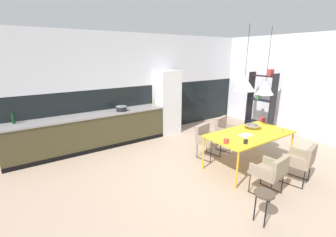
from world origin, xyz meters
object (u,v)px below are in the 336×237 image
Objects in this scene: open_shelf_unit at (261,101)px; pendant_lamp_over_table_near at (244,84)px; armchair_near_window at (272,170)px; dining_table at (250,135)px; fruit_bowl at (252,126)px; bottle_wine_green at (154,103)px; armchair_head_of_table at (225,129)px; armchair_facing_counter at (302,159)px; side_stool at (264,197)px; pendant_lamp_over_table_far at (265,88)px; mug_short_terracotta at (226,141)px; armchair_corner_seat at (207,137)px; mug_glass_clear at (281,130)px; open_book at (246,135)px; refrigerator_column at (167,102)px; bottle_oil_tall at (13,119)px; cooking_pot at (121,109)px; mug_dark_espresso at (246,141)px.

pendant_lamp_over_table_near is (-2.68, -1.38, 0.85)m from open_shelf_unit.
dining_table is at bearing 52.34° from armchair_near_window.
bottle_wine_green is at bearing 114.94° from fruit_bowl.
armchair_head_of_table is 2.07m from open_shelf_unit.
armchair_facing_counter reaches higher than dining_table.
dining_table is 2.43× the size of armchair_facing_counter.
armchair_facing_counter is 1.54× the size of side_stool.
pendant_lamp_over_table_far is (-1.94, -1.33, 0.71)m from open_shelf_unit.
mug_short_terracotta reaches higher than armchair_near_window.
armchair_corner_seat is 1.74m from armchair_near_window.
side_stool is (-1.84, -0.88, -0.37)m from mug_glass_clear.
open_book is (-0.51, -1.00, 0.24)m from armchair_head_of_table.
refrigerator_column is 0.98× the size of open_shelf_unit.
bottle_oil_tall is (-3.27, 0.38, -0.01)m from bottle_wine_green.
open_book is (-0.53, -0.24, -0.05)m from fruit_bowl.
armchair_head_of_table is 2.06m from bottle_wine_green.
pendant_lamp_over_table_near is (0.89, 1.19, 1.38)m from side_stool.
mug_glass_clear is 0.44× the size of bottle_wine_green.
bottle_wine_green is (-0.39, 1.77, 0.53)m from armchair_corner_seat.
armchair_corner_seat is at bearing 65.69° from mug_short_terracotta.
cooking_pot is 0.24× the size of pendant_lamp_over_table_near.
armchair_near_window is at bearing -129.29° from fruit_bowl.
armchair_facing_counter is at bearing -11.57° from armchair_near_window.
mug_glass_clear reaches higher than dining_table.
armchair_facing_counter is 2.73× the size of cooking_pot.
dining_table is 0.98m from armchair_corner_seat.
armchair_near_window is 6.33× the size of mug_dark_espresso.
pendant_lamp_over_table_far is (1.21, 0.12, 0.87)m from mug_short_terracotta.
mug_dark_espresso reaches higher than armchair_corner_seat.
bottle_oil_tall is (-4.33, 3.96, 0.51)m from armchair_facing_counter.
refrigerator_column is 6.26× the size of fruit_bowl.
open_shelf_unit is at bearing 176.92° from armchair_head_of_table.
mug_glass_clear is at bearing 20.26° from armchair_near_window.
mug_short_terracotta is (-0.43, -0.96, 0.31)m from armchair_corner_seat.
open_book is 2.07× the size of mug_glass_clear.
armchair_corner_seat is 0.94× the size of armchair_head_of_table.
armchair_head_of_table is 2.69× the size of fruit_bowl.
mug_short_terracotta reaches higher than armchair_corner_seat.
bottle_oil_tall is at bearing -42.45° from armchair_corner_seat.
bottle_wine_green is at bearing 93.88° from armchair_facing_counter.
pendant_lamp_over_table_near is (-0.18, 0.01, 1.05)m from open_book.
open_shelf_unit is (2.31, 1.35, 0.24)m from dining_table.
fruit_bowl is 1.04× the size of bottle_oil_tall.
open_shelf_unit is at bearing -22.40° from bottle_wine_green.
armchair_head_of_table is (0.32, 0.96, -0.19)m from dining_table.
mug_short_terracotta is 0.27× the size of side_stool.
armchair_facing_counter is at bearing -93.45° from fruit_bowl.
pendant_lamp_over_table_near reaches higher than cooking_pot.
mug_glass_clear is 0.46× the size of cooking_pot.
bottle_oil_tall reaches higher than mug_short_terracotta.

